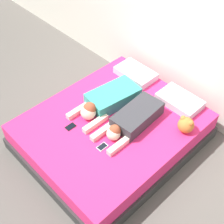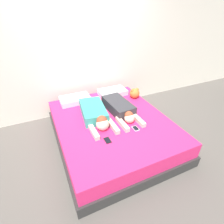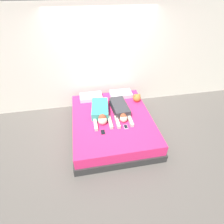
% 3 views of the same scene
% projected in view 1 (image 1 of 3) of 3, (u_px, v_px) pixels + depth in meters
% --- Properties ---
extents(ground_plane, '(12.00, 12.00, 0.00)m').
position_uv_depth(ground_plane, '(112.00, 142.00, 4.26)').
color(ground_plane, '#5B5651').
extents(wall_back, '(12.00, 0.06, 2.60)m').
position_uv_depth(wall_back, '(183.00, 23.00, 3.94)').
color(wall_back, silver).
rests_on(wall_back, ground_plane).
extents(bed, '(1.84, 2.20, 0.43)m').
position_uv_depth(bed, '(112.00, 132.00, 4.11)').
color(bed, '#2D2D2D').
rests_on(bed, ground_plane).
extents(pillow_head_left, '(0.57, 0.36, 0.10)m').
position_uv_depth(pillow_head_left, '(136.00, 73.00, 4.54)').
color(pillow_head_left, silver).
rests_on(pillow_head_left, bed).
extents(pillow_head_right, '(0.57, 0.36, 0.10)m').
position_uv_depth(pillow_head_right, '(180.00, 101.00, 4.13)').
color(pillow_head_right, silver).
rests_on(pillow_head_right, bed).
extents(person_left, '(0.47, 1.01, 0.23)m').
position_uv_depth(person_left, '(107.00, 100.00, 4.08)').
color(person_left, teal).
rests_on(person_left, bed).
extents(person_right, '(0.39, 0.98, 0.20)m').
position_uv_depth(person_right, '(132.00, 119.00, 3.84)').
color(person_right, '#333338').
rests_on(person_right, bed).
extents(cell_phone_left, '(0.08, 0.13, 0.01)m').
position_uv_depth(cell_phone_left, '(71.00, 127.00, 3.87)').
color(cell_phone_left, black).
rests_on(cell_phone_left, bed).
extents(cell_phone_right, '(0.08, 0.13, 0.01)m').
position_uv_depth(cell_phone_right, '(102.00, 147.00, 3.65)').
color(cell_phone_right, silver).
rests_on(cell_phone_right, bed).
extents(plush_toy, '(0.20, 0.20, 0.21)m').
position_uv_depth(plush_toy, '(186.00, 125.00, 3.76)').
color(plush_toy, orange).
rests_on(plush_toy, bed).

